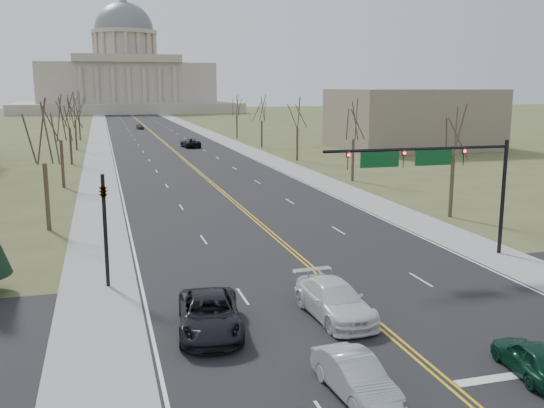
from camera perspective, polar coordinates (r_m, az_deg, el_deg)
ground at (r=23.99m, az=15.13°, el=-15.08°), size 600.00×600.00×0.00m
road at (r=129.28m, az=-10.65°, el=6.17°), size 20.00×380.00×0.01m
cross_road at (r=28.84m, az=8.96°, el=-10.26°), size 120.00×14.00×0.01m
sidewalk_left at (r=128.77m, az=-16.00°, el=5.92°), size 4.00×380.00×0.03m
sidewalk_right at (r=130.89m, az=-5.39°, el=6.37°), size 4.00×380.00×0.03m
center_line at (r=129.28m, az=-10.65°, el=6.17°), size 0.42×380.00×0.01m
edge_line_left at (r=128.78m, az=-15.02°, el=5.97°), size 0.15×380.00×0.01m
edge_line_right at (r=130.51m, az=-6.34°, el=6.34°), size 0.15×380.00×0.01m
capitol at (r=268.54m, az=-13.55°, el=11.48°), size 90.00×60.00×50.00m
signal_mast at (r=37.32m, az=14.86°, el=3.48°), size 12.12×0.44×7.20m
signal_left at (r=32.54m, az=-15.48°, el=-1.26°), size 0.32×0.36×6.00m
tree_r_0 at (r=50.34m, az=16.79°, el=6.13°), size 3.74×3.74×8.50m
tree_l_0 at (r=46.66m, az=-20.78°, el=6.02°), size 3.96×3.96×9.00m
tree_r_1 at (r=68.03m, az=7.71°, el=7.63°), size 3.74×3.74×8.50m
tree_l_1 at (r=66.57m, az=-19.36°, el=7.38°), size 3.96×3.96×9.00m
tree_r_2 at (r=86.73m, az=2.42°, el=8.42°), size 3.74×3.74×8.50m
tree_l_2 at (r=86.52m, az=-18.59°, el=8.12°), size 3.96×3.96×9.00m
tree_r_3 at (r=105.91m, az=-0.98°, el=8.88°), size 3.74×3.74×8.50m
tree_l_3 at (r=106.49m, az=-18.11°, el=8.57°), size 3.96×3.96×9.00m
tree_r_4 at (r=125.34m, az=-3.34°, el=9.19°), size 3.74×3.74×8.50m
tree_l_4 at (r=126.46m, az=-17.77°, el=8.88°), size 3.96×3.96×9.00m
bldg_right_mass at (r=107.60m, az=12.98°, el=7.82°), size 25.00×20.00×10.00m
car_nb_inner_lead at (r=24.64m, az=23.36°, el=-13.18°), size 2.07×4.08×1.33m
car_sb_inner_lead at (r=21.59m, az=7.85°, el=-15.76°), size 1.84×4.34×1.39m
car_sb_outer_lead at (r=26.50m, az=-5.90°, el=-10.28°), size 3.30×5.97×1.58m
car_sb_inner_second at (r=28.07m, az=5.90°, el=-9.00°), size 2.63×5.75×1.63m
car_far_nb at (r=107.08m, az=-7.69°, el=5.73°), size 3.22×5.91×1.57m
car_far_sb at (r=156.05m, az=-12.32°, el=7.15°), size 1.94×4.08×1.35m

